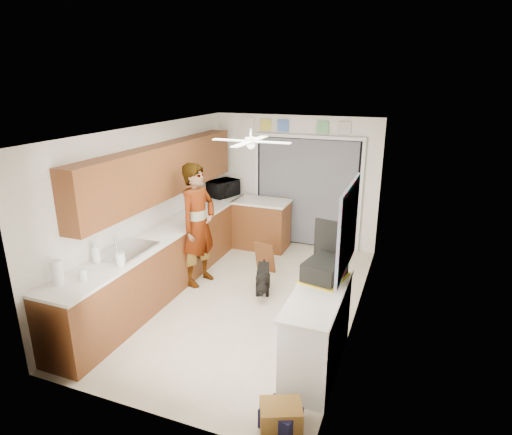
% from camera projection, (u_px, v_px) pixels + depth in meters
% --- Properties ---
extents(floor, '(5.00, 5.00, 0.00)m').
position_uv_depth(floor, '(246.00, 298.00, 6.44)').
color(floor, beige).
rests_on(floor, ground).
extents(ceiling, '(5.00, 5.00, 0.00)m').
position_uv_depth(ceiling, '(245.00, 130.00, 5.66)').
color(ceiling, white).
rests_on(ceiling, ground).
extents(wall_back, '(3.20, 0.00, 3.20)m').
position_uv_depth(wall_back, '(295.00, 181.00, 8.27)').
color(wall_back, white).
rests_on(wall_back, ground).
extents(wall_front, '(3.20, 0.00, 3.20)m').
position_uv_depth(wall_front, '(140.00, 301.00, 3.83)').
color(wall_front, white).
rests_on(wall_front, ground).
extents(wall_left, '(0.00, 5.00, 5.00)m').
position_uv_depth(wall_left, '(150.00, 207.00, 6.60)').
color(wall_left, white).
rests_on(wall_left, ground).
extents(wall_right, '(0.00, 5.00, 5.00)m').
position_uv_depth(wall_right, '(361.00, 233.00, 5.51)').
color(wall_right, white).
rests_on(wall_right, ground).
extents(left_base_cabinets, '(0.60, 4.80, 0.90)m').
position_uv_depth(left_base_cabinets, '(170.00, 258.00, 6.74)').
color(left_base_cabinets, brown).
rests_on(left_base_cabinets, floor).
extents(left_countertop, '(0.62, 4.80, 0.04)m').
position_uv_depth(left_countertop, '(169.00, 230.00, 6.59)').
color(left_countertop, white).
rests_on(left_countertop, left_base_cabinets).
extents(upper_cabinets, '(0.32, 4.00, 0.80)m').
position_uv_depth(upper_cabinets, '(164.00, 171.00, 6.55)').
color(upper_cabinets, brown).
rests_on(upper_cabinets, wall_left).
extents(sink_basin, '(0.50, 0.76, 0.06)m').
position_uv_depth(sink_basin, '(128.00, 251.00, 5.69)').
color(sink_basin, silver).
rests_on(sink_basin, left_countertop).
extents(faucet, '(0.03, 0.03, 0.22)m').
position_uv_depth(faucet, '(116.00, 243.00, 5.73)').
color(faucet, silver).
rests_on(faucet, left_countertop).
extents(peninsula_base, '(1.00, 0.60, 0.90)m').
position_uv_depth(peninsula_base, '(262.00, 225.00, 8.24)').
color(peninsula_base, brown).
rests_on(peninsula_base, floor).
extents(peninsula_top, '(1.04, 0.64, 0.04)m').
position_uv_depth(peninsula_top, '(262.00, 202.00, 8.10)').
color(peninsula_top, white).
rests_on(peninsula_top, peninsula_base).
extents(back_opening_recess, '(2.00, 0.06, 2.10)m').
position_uv_depth(back_opening_recess, '(307.00, 193.00, 8.22)').
color(back_opening_recess, black).
rests_on(back_opening_recess, wall_back).
extents(curtain_panel, '(1.90, 0.03, 2.05)m').
position_uv_depth(curtain_panel, '(306.00, 193.00, 8.18)').
color(curtain_panel, slate).
rests_on(curtain_panel, wall_back).
extents(door_trim_left, '(0.06, 0.04, 2.10)m').
position_uv_depth(door_trim_left, '(257.00, 188.00, 8.54)').
color(door_trim_left, white).
rests_on(door_trim_left, wall_back).
extents(door_trim_right, '(0.06, 0.04, 2.10)m').
position_uv_depth(door_trim_right, '(360.00, 198.00, 7.84)').
color(door_trim_right, white).
rests_on(door_trim_right, wall_back).
extents(door_trim_head, '(2.10, 0.04, 0.06)m').
position_uv_depth(door_trim_head, '(308.00, 137.00, 7.86)').
color(door_trim_head, white).
rests_on(door_trim_head, wall_back).
extents(header_frame_0, '(0.22, 0.02, 0.22)m').
position_uv_depth(header_frame_0, '(266.00, 125.00, 8.12)').
color(header_frame_0, '#D9CE48').
rests_on(header_frame_0, wall_back).
extents(header_frame_1, '(0.22, 0.02, 0.22)m').
position_uv_depth(header_frame_1, '(283.00, 126.00, 8.00)').
color(header_frame_1, '#4E78D2').
rests_on(header_frame_1, wall_back).
extents(header_frame_3, '(0.22, 0.02, 0.22)m').
position_uv_depth(header_frame_3, '(323.00, 127.00, 7.75)').
color(header_frame_3, '#67B474').
rests_on(header_frame_3, wall_back).
extents(header_frame_4, '(0.22, 0.02, 0.22)m').
position_uv_depth(header_frame_4, '(345.00, 128.00, 7.61)').
color(header_frame_4, beige).
rests_on(header_frame_4, wall_back).
extents(route66_sign, '(0.22, 0.02, 0.26)m').
position_uv_depth(route66_sign, '(249.00, 124.00, 8.24)').
color(route66_sign, silver).
rests_on(route66_sign, wall_back).
extents(right_counter_base, '(0.50, 1.40, 0.90)m').
position_uv_depth(right_counter_base, '(317.00, 332.00, 4.77)').
color(right_counter_base, white).
rests_on(right_counter_base, floor).
extents(right_counter_top, '(0.54, 1.44, 0.04)m').
position_uv_depth(right_counter_top, '(318.00, 294.00, 4.63)').
color(right_counter_top, white).
rests_on(right_counter_top, right_counter_base).
extents(abstract_painting, '(0.03, 1.15, 0.95)m').
position_uv_depth(abstract_painting, '(348.00, 228.00, 4.50)').
color(abstract_painting, '#F1598A').
rests_on(abstract_painting, wall_right).
extents(ceiling_fan, '(1.14, 1.14, 0.24)m').
position_uv_depth(ceiling_fan, '(251.00, 141.00, 5.90)').
color(ceiling_fan, white).
rests_on(ceiling_fan, ceiling).
extents(microwave, '(0.56, 0.67, 0.32)m').
position_uv_depth(microwave, '(223.00, 188.00, 8.35)').
color(microwave, black).
rests_on(microwave, left_countertop).
extents(soap_bottle, '(0.14, 0.14, 0.29)m').
position_uv_depth(soap_bottle, '(96.00, 251.00, 5.34)').
color(soap_bottle, silver).
rests_on(soap_bottle, left_countertop).
extents(jar_a, '(0.14, 0.14, 0.16)m').
position_uv_depth(jar_a, '(121.00, 259.00, 5.29)').
color(jar_a, silver).
rests_on(jar_a, left_countertop).
extents(jar_b, '(0.10, 0.10, 0.13)m').
position_uv_depth(jar_b, '(83.00, 275.00, 4.89)').
color(jar_b, silver).
rests_on(jar_b, left_countertop).
extents(paper_towel_roll, '(0.17, 0.17, 0.28)m').
position_uv_depth(paper_towel_roll, '(57.00, 272.00, 4.78)').
color(paper_towel_roll, white).
rests_on(paper_towel_roll, left_countertop).
extents(suitcase, '(0.48, 0.58, 0.22)m').
position_uv_depth(suitcase, '(325.00, 269.00, 4.93)').
color(suitcase, black).
rests_on(suitcase, right_counter_top).
extents(suitcase_rim, '(0.55, 0.66, 0.02)m').
position_uv_depth(suitcase_rim, '(324.00, 278.00, 4.96)').
color(suitcase_rim, yellow).
rests_on(suitcase_rim, suitcase).
extents(suitcase_lid, '(0.42, 0.11, 0.50)m').
position_uv_depth(suitcase_lid, '(331.00, 241.00, 5.11)').
color(suitcase_lid, black).
rests_on(suitcase_lid, suitcase).
extents(cardboard_box, '(0.47, 0.42, 0.24)m').
position_uv_depth(cardboard_box, '(281.00, 416.00, 4.02)').
color(cardboard_box, '#B38638').
rests_on(cardboard_box, floor).
extents(navy_crate, '(0.40, 0.36, 0.21)m').
position_uv_depth(navy_crate, '(281.00, 418.00, 4.03)').
color(navy_crate, '#161638').
rests_on(navy_crate, floor).
extents(cabinet_door_panel, '(0.38, 0.21, 0.53)m').
position_uv_depth(cabinet_door_panel, '(265.00, 257.00, 7.22)').
color(cabinet_door_panel, brown).
rests_on(cabinet_door_panel, floor).
extents(man, '(0.60, 0.79, 1.95)m').
position_uv_depth(man, '(198.00, 225.00, 6.65)').
color(man, white).
rests_on(man, floor).
extents(dog, '(0.41, 0.64, 0.47)m').
position_uv_depth(dog, '(263.00, 278.00, 6.55)').
color(dog, black).
rests_on(dog, floor).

